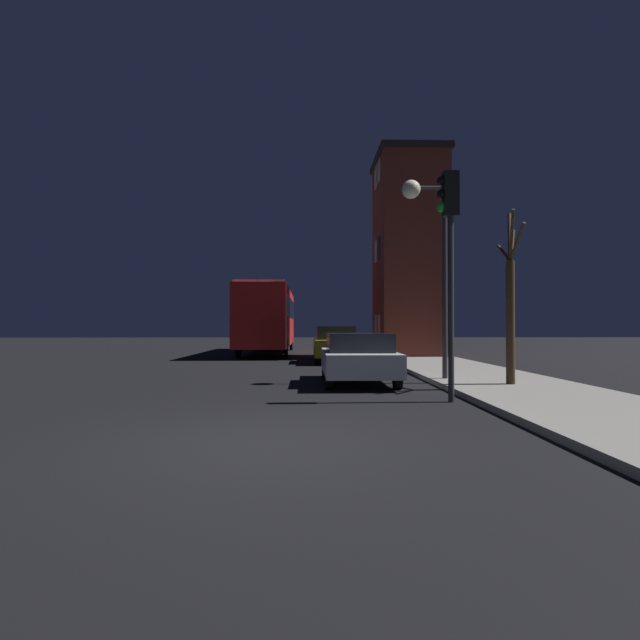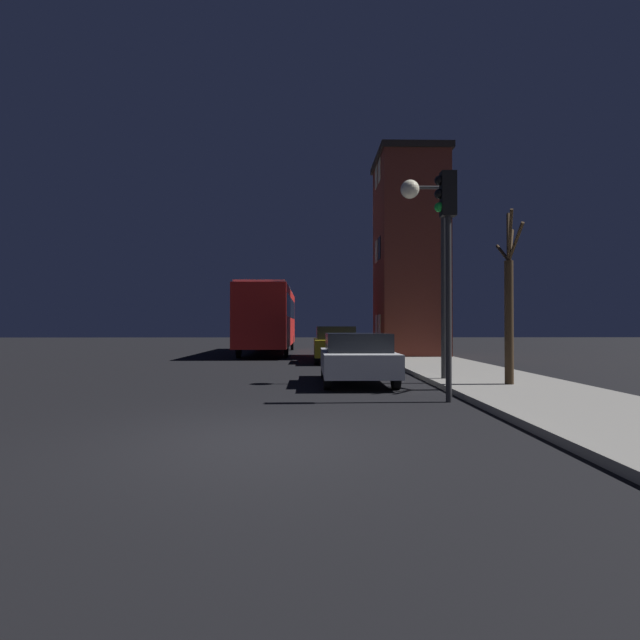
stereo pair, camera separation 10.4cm
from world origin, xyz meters
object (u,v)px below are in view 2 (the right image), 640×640
Objects in this scene: bus at (269,315)px; streetlamp at (425,229)px; traffic_light at (447,237)px; bare_tree at (509,300)px; car_mid_lane at (335,344)px; car_near_lane at (357,357)px.

streetlamp is at bearing -69.82° from bus.
traffic_light is 3.10m from bare_tree.
traffic_light is at bearing -81.27° from car_mid_lane.
car_near_lane is (-3.57, 1.28, -1.44)m from bare_tree.
streetlamp is at bearing 143.21° from bare_tree.
traffic_light is 18.65m from bus.
bare_tree is 9.94m from car_mid_lane.
traffic_light is at bearing -74.26° from bus.
bus is (-5.05, 17.92, -1.17)m from traffic_light.
bare_tree is 0.98× the size of car_mid_lane.
streetlamp reaches higher than car_mid_lane.
traffic_light is at bearing -95.59° from streetlamp.
bus reaches higher than car_near_lane.
car_near_lane is (-1.51, 3.28, -2.61)m from traffic_light.
bus is 7.71m from car_mid_lane.
bus is at bearing 105.74° from traffic_light.
traffic_light is 1.05× the size of car_mid_lane.
streetlamp is at bearing -75.44° from car_mid_lane.
streetlamp is 3.41m from traffic_light.
bare_tree reaches higher than car_near_lane.
bare_tree reaches higher than car_mid_lane.
car_mid_lane is (-1.70, 11.10, -2.53)m from traffic_light.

